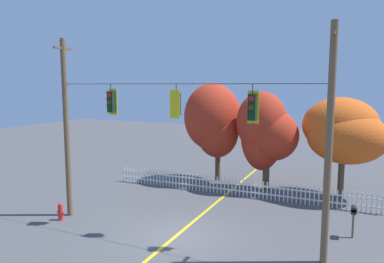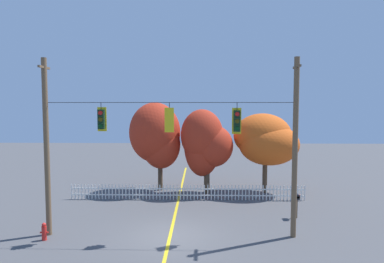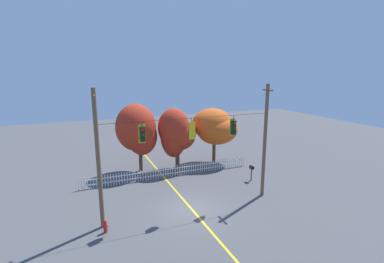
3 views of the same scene
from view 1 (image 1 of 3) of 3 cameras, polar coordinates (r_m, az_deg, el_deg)
name	(u,v)px [view 1 (image 1 of 3)]	position (r m, az deg, el deg)	size (l,w,h in m)	color
ground	(177,235)	(16.05, -2.34, -15.86)	(80.00, 80.00, 0.00)	#4C4C4F
lane_centerline_stripe	(177,235)	(16.05, -2.34, -15.85)	(0.16, 36.00, 0.01)	gold
signal_support_span	(177,134)	(14.89, -2.42, -0.45)	(11.94, 1.10, 8.43)	brown
traffic_signal_northbound_secondary	(111,102)	(16.48, -12.48, 4.55)	(0.43, 0.38, 1.36)	black
traffic_signal_northbound_primary	(176,104)	(14.77, -2.49, 4.33)	(0.43, 0.38, 1.38)	black
traffic_signal_eastbound_side	(252,107)	(13.67, 9.40, 3.78)	(0.43, 0.38, 1.47)	black
white_picket_fence	(236,187)	(21.24, 6.86, -8.61)	(15.38, 0.06, 1.00)	silver
autumn_maple_near_fence	(214,121)	(23.56, 3.41, 1.69)	(3.71, 3.62, 6.41)	brown
autumn_maple_mid	(265,130)	(22.03, 11.36, 0.21)	(3.67, 2.71, 5.93)	brown
autumn_oak_far_east	(343,131)	(21.80, 22.56, 0.03)	(4.56, 4.06, 5.63)	brown
fire_hydrant	(60,212)	(18.57, -19.85, -11.69)	(0.38, 0.22, 0.82)	red
roadside_mailbox	(354,212)	(16.78, 23.93, -11.39)	(0.25, 0.44, 1.37)	brown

